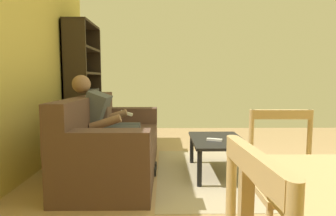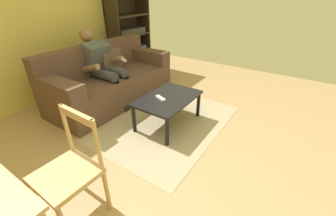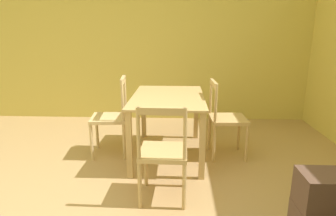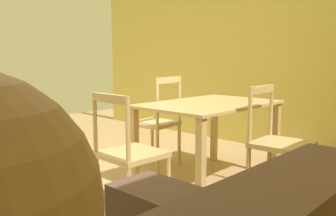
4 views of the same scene
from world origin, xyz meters
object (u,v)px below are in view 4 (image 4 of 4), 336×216
at_px(dining_chair_facing_couch, 129,154).
at_px(dining_table, 209,115).
at_px(dining_chair_near_wall, 278,144).
at_px(dining_chair_by_doorway, 157,123).

bearing_deg(dining_chair_facing_couch, dining_table, 179.96).
height_order(dining_table, dining_chair_facing_couch, dining_chair_facing_couch).
relative_size(dining_chair_near_wall, dining_chair_by_doorway, 0.97).
bearing_deg(dining_chair_facing_couch, dining_chair_near_wall, 144.58).
height_order(dining_table, dining_chair_near_wall, dining_chair_near_wall).
height_order(dining_chair_facing_couch, dining_chair_by_doorway, dining_chair_by_doorway).
bearing_deg(dining_table, dining_chair_facing_couch, -0.04).
bearing_deg(dining_chair_near_wall, dining_chair_by_doorway, -90.20).
relative_size(dining_chair_near_wall, dining_chair_facing_couch, 1.03).
distance_m(dining_chair_near_wall, dining_chair_facing_couch, 1.20).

